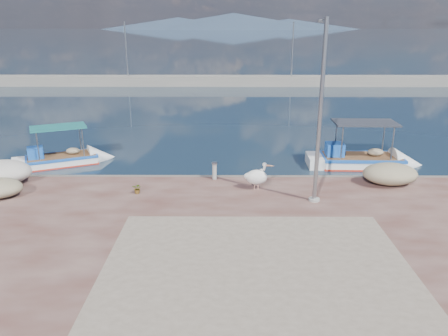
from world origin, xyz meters
TOP-DOWN VIEW (x-y plane):
  - ground at (0.00, 0.00)m, footprint 1400.00×1400.00m
  - quay_patch at (1.00, -3.00)m, footprint 9.00×7.00m
  - breakwater at (-0.00, 40.00)m, footprint 120.00×2.20m
  - mountains at (4.39, 650.00)m, footprint 370.00×280.00m
  - boat_left at (-8.87, 8.34)m, footprint 5.29×3.61m
  - boat_right at (7.26, 8.14)m, footprint 5.89×2.09m
  - pelican at (1.41, 3.35)m, footprint 1.22×0.57m
  - lamp_post at (3.64, 2.10)m, footprint 0.44×0.96m
  - bollard_near at (-0.44, 4.60)m, footprint 0.26×0.26m
  - bollard_far at (-9.45, 4.26)m, footprint 0.22×0.22m
  - potted_plant at (-3.61, 2.82)m, footprint 0.46×0.42m
  - net_pile_a at (-9.81, 4.04)m, footprint 2.51×1.82m
  - net_pile_c at (7.32, 4.02)m, footprint 2.38×1.70m

SIDE VIEW (x-z plane):
  - ground at x=0.00m, z-range 0.00..0.00m
  - boat_left at x=-8.87m, z-range -1.03..1.41m
  - boat_right at x=7.26m, z-range -1.18..1.62m
  - quay_patch at x=1.00m, z-range 0.50..0.51m
  - breakwater at x=0.00m, z-range -3.15..4.35m
  - potted_plant at x=-3.61m, z-range 0.50..0.93m
  - bollard_far at x=-9.45m, z-range 0.53..1.20m
  - bollard_near at x=-0.44m, z-range 0.53..1.33m
  - net_pile_c at x=7.32m, z-range 0.50..1.44m
  - net_pile_a at x=-9.81m, z-range 0.50..1.53m
  - pelican at x=1.41m, z-range 0.47..1.66m
  - lamp_post at x=3.64m, z-range 0.30..7.30m
  - mountains at x=4.39m, z-range -1.49..20.51m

